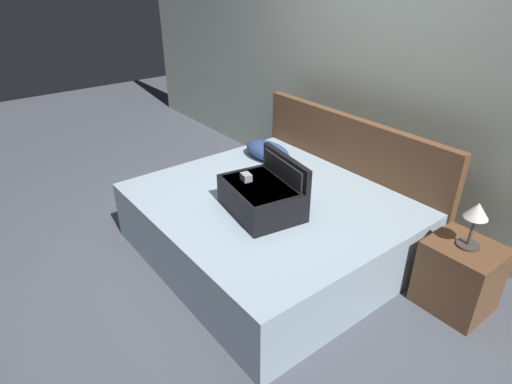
% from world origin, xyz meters
% --- Properties ---
extents(ground_plane, '(12.00, 12.00, 0.00)m').
position_xyz_m(ground_plane, '(0.00, 0.00, 0.00)').
color(ground_plane, '#4C515B').
extents(back_wall, '(8.00, 0.10, 2.60)m').
position_xyz_m(back_wall, '(0.00, 1.65, 1.30)').
color(back_wall, '#B7C1B2').
rests_on(back_wall, ground).
extents(bed, '(1.94, 1.71, 0.49)m').
position_xyz_m(bed, '(0.00, 0.40, 0.24)').
color(bed, '#99ADBC').
rests_on(bed, ground).
extents(headboard, '(1.98, 0.08, 0.95)m').
position_xyz_m(headboard, '(0.00, 1.29, 0.47)').
color(headboard, brown).
rests_on(headboard, ground).
extents(hard_case_large, '(0.65, 0.53, 0.39)m').
position_xyz_m(hard_case_large, '(0.11, 0.25, 0.62)').
color(hard_case_large, black).
rests_on(hard_case_large, bed).
extents(pillow_near_headboard, '(0.51, 0.30, 0.15)m').
position_xyz_m(pillow_near_headboard, '(-0.59, 0.86, 0.56)').
color(pillow_near_headboard, navy).
rests_on(pillow_near_headboard, bed).
extents(nightstand, '(0.44, 0.40, 0.49)m').
position_xyz_m(nightstand, '(1.25, 1.00, 0.24)').
color(nightstand, brown).
rests_on(nightstand, ground).
extents(table_lamp, '(0.15, 0.15, 0.31)m').
position_xyz_m(table_lamp, '(1.25, 1.00, 0.71)').
color(table_lamp, '#3F3833').
rests_on(table_lamp, nightstand).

